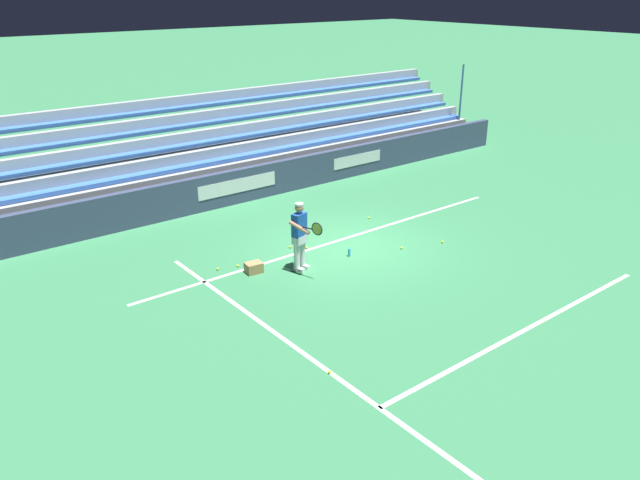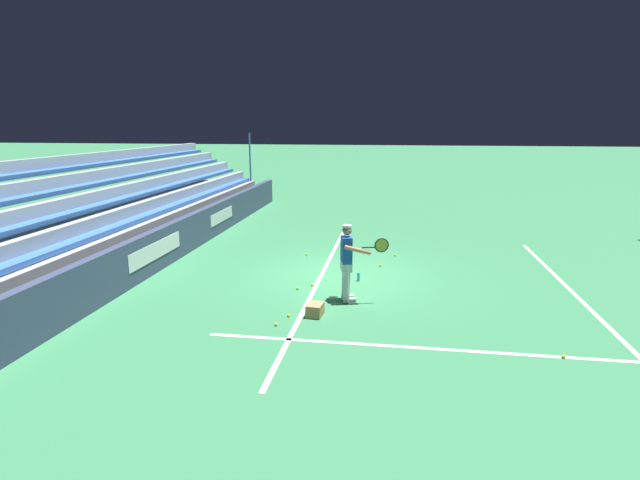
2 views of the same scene
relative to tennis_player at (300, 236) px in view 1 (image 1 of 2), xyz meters
name	(u,v)px [view 1 (image 1 of 2)]	position (x,y,z in m)	size (l,w,h in m)	color
ground_plane	(350,246)	(-1.91, -0.35, -0.89)	(160.00, 160.00, 0.00)	#337A4C
court_baseline_white	(338,240)	(-1.91, -0.85, -0.89)	(12.00, 0.10, 0.01)	white
court_sideline_white	(323,367)	(2.20, 3.65, -0.89)	(0.10, 12.00, 0.01)	white
court_service_line_white	(527,329)	(-1.91, 5.15, -0.89)	(8.22, 0.10, 0.01)	white
back_wall_sponsor_board	(250,183)	(-1.92, -5.28, -0.34)	(23.89, 0.25, 1.10)	#384260
bleacher_stand	(215,163)	(-1.91, -7.51, -0.13)	(22.69, 3.20, 3.40)	#9EA3A8
tennis_player	(300,236)	(0.00, 0.00, 0.00)	(0.59, 1.06, 1.71)	silver
ball_box_cardboard	(254,268)	(1.00, -0.56, -0.76)	(0.40, 0.30, 0.26)	#A87F51
tennis_ball_far_left	(443,242)	(-4.03, 1.04, -0.86)	(0.07, 0.07, 0.07)	#CCE533
tennis_ball_by_box	(369,218)	(-3.73, -1.59, -0.86)	(0.07, 0.07, 0.07)	#CCE533
tennis_ball_far_right	(330,372)	(2.22, 3.87, -0.86)	(0.07, 0.07, 0.07)	#CCE533
tennis_ball_near_player	(290,247)	(-0.58, -1.24, -0.86)	(0.07, 0.07, 0.07)	#CCE533
tennis_ball_midcourt	(401,248)	(-2.85, 0.64, -0.86)	(0.07, 0.07, 0.07)	#CCE533
tennis_ball_stray_back	(238,266)	(1.13, -1.08, -0.86)	(0.07, 0.07, 0.07)	#CCE533
tennis_ball_toward_net	(218,269)	(1.62, -1.22, -0.86)	(0.07, 0.07, 0.07)	#CCE533
tennis_ball_on_baseline	(307,248)	(-0.90, -0.93, -0.86)	(0.07, 0.07, 0.07)	#CCE533
water_bottle	(349,252)	(-1.46, 0.14, -0.78)	(0.07, 0.07, 0.22)	#33B2E5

